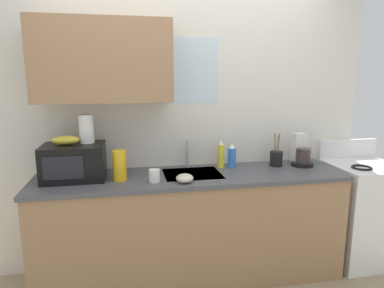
# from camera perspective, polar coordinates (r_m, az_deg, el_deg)

# --- Properties ---
(kitchen_wall_assembly) EXTENTS (3.26, 0.42, 2.50)m
(kitchen_wall_assembly) POSITION_cam_1_polar(r_m,az_deg,el_deg) (2.93, -3.69, 5.11)
(kitchen_wall_assembly) COLOR silver
(kitchen_wall_assembly) RESTS_ON ground
(counter_unit) EXTENTS (2.49, 0.63, 0.90)m
(counter_unit) POSITION_cam_1_polar(r_m,az_deg,el_deg) (2.90, 0.00, -13.54)
(counter_unit) COLOR #9E7551
(counter_unit) RESTS_ON ground
(sink_faucet) EXTENTS (0.03, 0.03, 0.23)m
(sink_faucet) POSITION_cam_1_polar(r_m,az_deg,el_deg) (2.94, -0.77, -1.68)
(sink_faucet) COLOR #B2B5BA
(sink_faucet) RESTS_ON counter_unit
(stove_range) EXTENTS (0.60, 0.60, 1.08)m
(stove_range) POSITION_cam_1_polar(r_m,az_deg,el_deg) (3.54, 26.58, -10.09)
(stove_range) COLOR white
(stove_range) RESTS_ON ground
(microwave) EXTENTS (0.46, 0.35, 0.27)m
(microwave) POSITION_cam_1_polar(r_m,az_deg,el_deg) (2.74, -19.25, -2.87)
(microwave) COLOR black
(microwave) RESTS_ON counter_unit
(banana_bunch) EXTENTS (0.20, 0.11, 0.07)m
(banana_bunch) POSITION_cam_1_polar(r_m,az_deg,el_deg) (2.72, -20.51, 0.60)
(banana_bunch) COLOR gold
(banana_bunch) RESTS_ON microwave
(paper_towel_roll) EXTENTS (0.11, 0.11, 0.22)m
(paper_towel_roll) POSITION_cam_1_polar(r_m,az_deg,el_deg) (2.73, -17.34, 2.45)
(paper_towel_roll) COLOR white
(paper_towel_roll) RESTS_ON microwave
(coffee_maker) EXTENTS (0.19, 0.21, 0.28)m
(coffee_maker) POSITION_cam_1_polar(r_m,az_deg,el_deg) (3.16, 17.90, -1.54)
(coffee_maker) COLOR black
(coffee_maker) RESTS_ON counter_unit
(dish_soap_bottle_yellow) EXTENTS (0.06, 0.06, 0.24)m
(dish_soap_bottle_yellow) POSITION_cam_1_polar(r_m,az_deg,el_deg) (2.94, 4.88, -1.82)
(dish_soap_bottle_yellow) COLOR yellow
(dish_soap_bottle_yellow) RESTS_ON counter_unit
(dish_soap_bottle_blue) EXTENTS (0.07, 0.07, 0.21)m
(dish_soap_bottle_blue) POSITION_cam_1_polar(r_m,az_deg,el_deg) (2.95, 6.71, -2.11)
(dish_soap_bottle_blue) COLOR blue
(dish_soap_bottle_blue) RESTS_ON counter_unit
(cereal_canister) EXTENTS (0.10, 0.10, 0.23)m
(cereal_canister) POSITION_cam_1_polar(r_m,az_deg,el_deg) (2.62, -12.13, -3.57)
(cereal_canister) COLOR gold
(cereal_canister) RESTS_ON counter_unit
(mug_white) EXTENTS (0.08, 0.08, 0.09)m
(mug_white) POSITION_cam_1_polar(r_m,az_deg,el_deg) (2.56, -6.35, -5.32)
(mug_white) COLOR white
(mug_white) RESTS_ON counter_unit
(utensil_crock) EXTENTS (0.11, 0.11, 0.29)m
(utensil_crock) POSITION_cam_1_polar(r_m,az_deg,el_deg) (3.07, 13.99, -2.31)
(utensil_crock) COLOR black
(utensil_crock) RESTS_ON counter_unit
(small_bowl) EXTENTS (0.13, 0.13, 0.06)m
(small_bowl) POSITION_cam_1_polar(r_m,az_deg,el_deg) (2.53, -1.24, -5.78)
(small_bowl) COLOR beige
(small_bowl) RESTS_ON counter_unit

